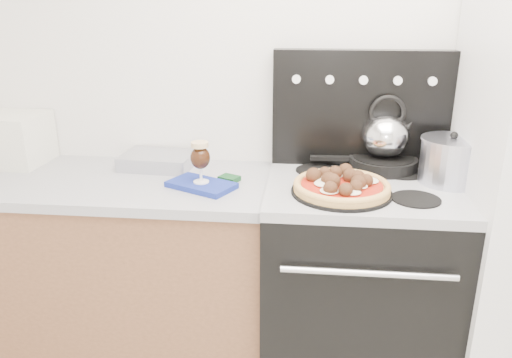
# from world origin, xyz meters

# --- Properties ---
(room_shell) EXTENTS (3.52, 3.01, 2.52)m
(room_shell) POSITION_xyz_m (0.00, 0.29, 1.25)
(room_shell) COLOR beige
(room_shell) RESTS_ON ground
(base_cabinet) EXTENTS (1.45, 0.60, 0.86)m
(base_cabinet) POSITION_xyz_m (-1.02, 1.20, 0.43)
(base_cabinet) COLOR brown
(base_cabinet) RESTS_ON ground
(countertop) EXTENTS (1.48, 0.63, 0.04)m
(countertop) POSITION_xyz_m (-1.02, 1.20, 0.88)
(countertop) COLOR #A4A4AB
(countertop) RESTS_ON base_cabinet
(stove_body) EXTENTS (0.76, 0.65, 0.88)m
(stove_body) POSITION_xyz_m (0.08, 1.18, 0.44)
(stove_body) COLOR black
(stove_body) RESTS_ON ground
(cooktop) EXTENTS (0.76, 0.65, 0.04)m
(cooktop) POSITION_xyz_m (0.08, 1.18, 0.90)
(cooktop) COLOR #ADADB2
(cooktop) RESTS_ON stove_body
(backguard) EXTENTS (0.76, 0.08, 0.50)m
(backguard) POSITION_xyz_m (0.08, 1.45, 1.17)
(backguard) COLOR black
(backguard) RESTS_ON cooktop
(toaster_oven) EXTENTS (0.37, 0.28, 0.23)m
(toaster_oven) POSITION_xyz_m (-1.53, 1.36, 1.01)
(toaster_oven) COLOR silver
(toaster_oven) RESTS_ON countertop
(foil_sheet) EXTENTS (0.33, 0.25, 0.06)m
(foil_sheet) POSITION_xyz_m (-0.81, 1.37, 0.93)
(foil_sheet) COLOR silver
(foil_sheet) RESTS_ON countertop
(oven_mitt) EXTENTS (0.30, 0.25, 0.02)m
(oven_mitt) POSITION_xyz_m (-0.56, 1.12, 0.91)
(oven_mitt) COLOR navy
(oven_mitt) RESTS_ON countertop
(beer_glass) EXTENTS (0.09, 0.09, 0.17)m
(beer_glass) POSITION_xyz_m (-0.56, 1.12, 1.01)
(beer_glass) COLOR black
(beer_glass) RESTS_ON oven_mitt
(pizza_pan) EXTENTS (0.39, 0.39, 0.01)m
(pizza_pan) POSITION_xyz_m (-0.01, 1.06, 0.93)
(pizza_pan) COLOR black
(pizza_pan) RESTS_ON cooktop
(pizza) EXTENTS (0.44, 0.44, 0.05)m
(pizza) POSITION_xyz_m (-0.01, 1.06, 0.96)
(pizza) COLOR #E28E4F
(pizza) RESTS_ON pizza_pan
(skillet) EXTENTS (0.30, 0.30, 0.05)m
(skillet) POSITION_xyz_m (0.19, 1.38, 0.95)
(skillet) COLOR black
(skillet) RESTS_ON cooktop
(tea_kettle) EXTENTS (0.21, 0.21, 0.23)m
(tea_kettle) POSITION_xyz_m (0.19, 1.38, 1.09)
(tea_kettle) COLOR silver
(tea_kettle) RESTS_ON skillet
(stock_pot) EXTENTS (0.29, 0.29, 0.17)m
(stock_pot) POSITION_xyz_m (0.43, 1.23, 1.01)
(stock_pot) COLOR silver
(stock_pot) RESTS_ON cooktop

